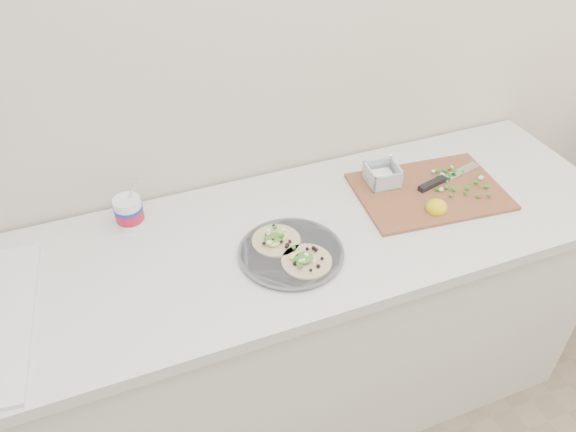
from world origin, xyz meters
name	(u,v)px	position (x,y,z in m)	size (l,w,h in m)	color
counter	(247,341)	(0.00, 1.43, 0.45)	(2.44, 0.66, 0.90)	white
taco_plate	(291,251)	(0.12, 1.33, 0.92)	(0.31, 0.31, 0.04)	#54545A
tub	(129,209)	(-0.28, 1.63, 0.96)	(0.09, 0.09, 0.19)	white
cutboard	(426,187)	(0.65, 1.45, 0.92)	(0.50, 0.37, 0.07)	brown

